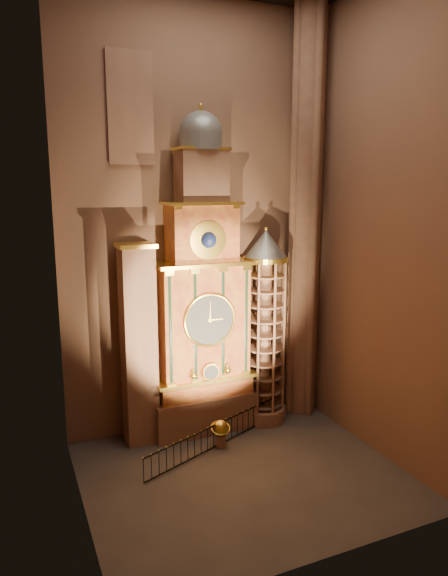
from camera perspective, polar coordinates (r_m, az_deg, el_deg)
name	(u,v)px	position (r m, az deg, el deg)	size (l,w,h in m)	color
floor	(243,475)	(24.82, 2.11, -20.01)	(14.00, 14.00, 0.00)	#383330
wall_back	(195,223)	(26.83, -3.28, 7.21)	(22.00, 22.00, 0.00)	brown
wall_left	(70,239)	(19.35, -16.78, 5.22)	(22.00, 22.00, 0.00)	brown
wall_right	(380,227)	(25.15, 16.95, 6.48)	(22.00, 22.00, 0.00)	brown
astronomical_clock	(203,308)	(26.53, -2.40, -2.29)	(5.60, 2.41, 16.70)	#8C634C
portrait_tower	(139,345)	(25.97, -9.45, -6.23)	(1.80, 1.60, 10.20)	#8C634C
stair_turret	(265,329)	(28.06, 4.53, -4.54)	(2.50, 2.50, 10.80)	#8C634C
gothic_pier	(306,221)	(28.64, 9.06, 7.34)	(2.04, 2.04, 22.00)	#8C634C
stained_glass_window	(130,108)	(26.02, -10.37, 19.07)	(2.20, 0.14, 5.20)	#3B1B7D
celestial_globe	(221,431)	(26.64, -0.39, -15.59)	(1.07, 1.02, 1.42)	#8C634C
iron_railing	(217,435)	(26.64, -0.80, -16.06)	(8.43, 3.60, 1.21)	black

